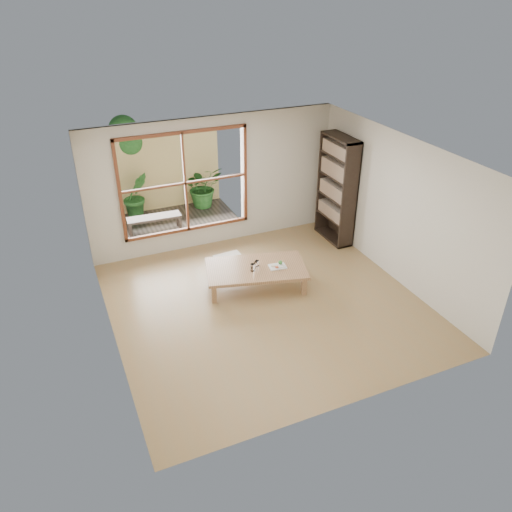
% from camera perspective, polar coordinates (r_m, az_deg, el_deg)
% --- Properties ---
extents(ground, '(5.00, 5.00, 0.00)m').
position_cam_1_polar(ground, '(8.49, 1.10, -5.44)').
color(ground, '#97794B').
rests_on(ground, ground).
extents(low_table, '(1.92, 1.38, 0.38)m').
position_cam_1_polar(low_table, '(8.78, -0.01, -1.55)').
color(low_table, '#AA7852').
rests_on(low_table, ground).
extents(floor_cushion, '(0.56, 0.56, 0.08)m').
position_cam_1_polar(floor_cushion, '(9.66, -2.95, -0.48)').
color(floor_cushion, white).
rests_on(floor_cushion, ground).
extents(bookshelf, '(0.35, 0.98, 2.17)m').
position_cam_1_polar(bookshelf, '(10.23, 9.23, 7.49)').
color(bookshelf, black).
rests_on(bookshelf, ground).
extents(glass_tall, '(0.07, 0.07, 0.14)m').
position_cam_1_polar(glass_tall, '(8.62, -0.39, -1.30)').
color(glass_tall, silver).
rests_on(glass_tall, low_table).
extents(glass_mid, '(0.07, 0.07, 0.10)m').
position_cam_1_polar(glass_mid, '(8.77, 0.12, -0.83)').
color(glass_mid, silver).
rests_on(glass_mid, low_table).
extents(glass_short, '(0.07, 0.07, 0.08)m').
position_cam_1_polar(glass_short, '(8.77, -0.01, -0.92)').
color(glass_short, silver).
rests_on(glass_short, low_table).
extents(glass_small, '(0.06, 0.06, 0.08)m').
position_cam_1_polar(glass_small, '(8.71, -0.24, -1.14)').
color(glass_small, silver).
rests_on(glass_small, low_table).
extents(food_tray, '(0.33, 0.25, 0.09)m').
position_cam_1_polar(food_tray, '(8.77, 2.53, -1.10)').
color(food_tray, white).
rests_on(food_tray, low_table).
extents(deck, '(2.80, 2.00, 0.05)m').
position_cam_1_polar(deck, '(11.25, -9.25, 3.52)').
color(deck, '#362E27').
rests_on(deck, ground).
extents(garden_bench, '(1.15, 0.39, 0.36)m').
position_cam_1_polar(garden_bench, '(10.84, -11.57, 4.16)').
color(garden_bench, black).
rests_on(garden_bench, deck).
extents(bamboo_fence, '(2.80, 0.06, 1.80)m').
position_cam_1_polar(bamboo_fence, '(11.80, -10.91, 9.40)').
color(bamboo_fence, '#D6B86E').
rests_on(bamboo_fence, ground).
extents(shrub_right, '(0.98, 0.88, 0.98)m').
position_cam_1_polar(shrub_right, '(11.87, -6.08, 7.91)').
color(shrub_right, '#2D6625').
rests_on(shrub_right, deck).
extents(shrub_left, '(0.69, 0.60, 1.07)m').
position_cam_1_polar(shrub_left, '(11.48, -13.52, 6.70)').
color(shrub_left, '#2D6625').
rests_on(shrub_left, deck).
extents(garden_tree, '(1.04, 0.85, 2.22)m').
position_cam_1_polar(garden_tree, '(11.75, -14.88, 12.59)').
color(garden_tree, '#4C3D2D').
rests_on(garden_tree, ground).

